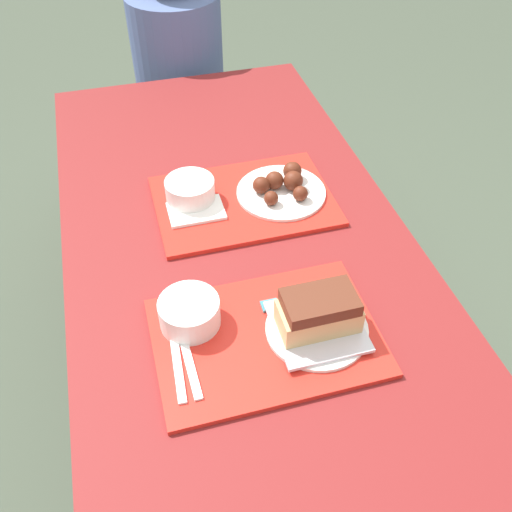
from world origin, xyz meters
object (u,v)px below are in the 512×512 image
tray_near (266,337)px  wings_plate_far (282,187)px  bowl_coleslaw_near (189,311)px  bowl_coleslaw_far (190,190)px  brisket_sandwich_plate (318,317)px  tray_far (244,201)px  person_seated_across (178,54)px

tray_near → wings_plate_far: (0.17, 0.43, 0.02)m
bowl_coleslaw_near → bowl_coleslaw_far: bearing=79.1°
tray_near → bowl_coleslaw_far: bearing=97.8°
brisket_sandwich_plate → wings_plate_far: bearing=81.5°
tray_far → brisket_sandwich_plate: (0.03, -0.44, 0.04)m
tray_far → brisket_sandwich_plate: 0.44m
bowl_coleslaw_near → bowl_coleslaw_far: same height
tray_far → bowl_coleslaw_near: bowl_coleslaw_near is taller
bowl_coleslaw_far → wings_plate_far: (0.23, -0.03, -0.01)m
tray_far → bowl_coleslaw_far: bearing=166.3°
tray_near → person_seated_across: size_ratio=0.62×
tray_near → wings_plate_far: bearing=68.7°
tray_near → bowl_coleslaw_near: size_ratio=3.61×
tray_near → bowl_coleslaw_far: bowl_coleslaw_far is taller
tray_near → bowl_coleslaw_near: (-0.14, 0.07, 0.04)m
tray_far → bowl_coleslaw_far: bowl_coleslaw_far is taller
tray_near → tray_far: (0.07, 0.43, 0.00)m
bowl_coleslaw_far → bowl_coleslaw_near: bearing=-100.9°
tray_far → bowl_coleslaw_far: (-0.13, 0.03, 0.04)m
wings_plate_far → person_seated_across: bearing=96.8°
brisket_sandwich_plate → wings_plate_far: 0.45m
tray_far → tray_near: bearing=-98.8°
person_seated_across → bowl_coleslaw_near: bearing=-98.5°
tray_near → bowl_coleslaw_near: bearing=152.1°
tray_near → brisket_sandwich_plate: 0.11m
tray_near → person_seated_across: person_seated_across is taller
tray_near → brisket_sandwich_plate: bearing=-8.0°
wings_plate_far → brisket_sandwich_plate: bearing=-98.5°
brisket_sandwich_plate → bowl_coleslaw_far: 0.50m
bowl_coleslaw_near → person_seated_across: size_ratio=0.17×
tray_far → bowl_coleslaw_near: size_ratio=3.61×
person_seated_across → tray_near: bearing=-92.3°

